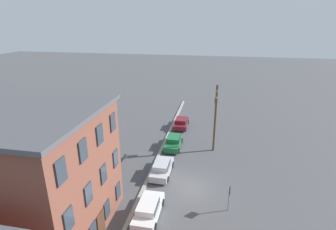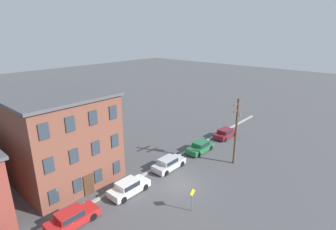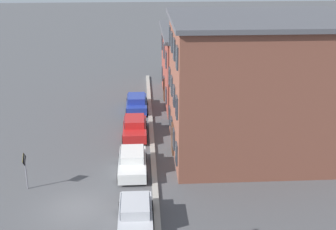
{
  "view_description": "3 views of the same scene",
  "coord_description": "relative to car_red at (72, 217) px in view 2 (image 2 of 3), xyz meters",
  "views": [
    {
      "loc": [
        -21.46,
        -1.8,
        15.38
      ],
      "look_at": [
        1.62,
        2.6,
        6.8
      ],
      "focal_mm": 28.0,
      "sensor_mm": 36.0,
      "label": 1
    },
    {
      "loc": [
        -19.26,
        -15.2,
        15.85
      ],
      "look_at": [
        1.42,
        2.98,
        7.0
      ],
      "focal_mm": 28.0,
      "sensor_mm": 36.0,
      "label": 2
    },
    {
      "loc": [
        23.64,
        3.79,
        14.37
      ],
      "look_at": [
        0.44,
        5.16,
        5.8
      ],
      "focal_mm": 50.0,
      "sensor_mm": 36.0,
      "label": 3
    }
  ],
  "objects": [
    {
      "name": "ground_plane",
      "position": [
        10.76,
        -3.18,
        -0.75
      ],
      "size": [
        200.0,
        200.0,
        0.0
      ],
      "primitive_type": "plane",
      "color": "#4C4C4F"
    },
    {
      "name": "car_maroon",
      "position": [
        25.84,
        -0.05,
        0.0
      ],
      "size": [
        4.4,
        1.92,
        1.43
      ],
      "color": "maroon",
      "rests_on": "ground_plane"
    },
    {
      "name": "kerb_strip",
      "position": [
        10.76,
        1.32,
        -0.67
      ],
      "size": [
        56.0,
        0.36,
        0.16
      ],
      "primitive_type": "cube",
      "color": "#9E998E",
      "rests_on": "ground_plane"
    },
    {
      "name": "car_silver",
      "position": [
        12.69,
        0.14,
        0.0
      ],
      "size": [
        4.4,
        1.92,
        1.43
      ],
      "color": "#B7B7BC",
      "rests_on": "ground_plane"
    },
    {
      "name": "caution_sign",
      "position": [
        8.22,
        -6.61,
        0.88
      ],
      "size": [
        0.91,
        0.08,
        2.46
      ],
      "color": "slate",
      "rests_on": "ground_plane"
    },
    {
      "name": "car_green",
      "position": [
        19.11,
        -0.02,
        0.0
      ],
      "size": [
        4.4,
        1.92,
        1.43
      ],
      "color": "#1E6638",
      "rests_on": "ground_plane"
    },
    {
      "name": "utility_pole",
      "position": [
        19.19,
        -5.06,
        3.96
      ],
      "size": [
        2.4,
        0.44,
        8.36
      ],
      "color": "brown",
      "rests_on": "ground_plane"
    },
    {
      "name": "car_red",
      "position": [
        0.0,
        0.0,
        0.0
      ],
      "size": [
        4.4,
        1.92,
        1.43
      ],
      "color": "#B21E1E",
      "rests_on": "ground_plane"
    },
    {
      "name": "car_white",
      "position": [
        6.22,
        -0.11,
        0.0
      ],
      "size": [
        4.4,
        1.92,
        1.43
      ],
      "color": "silver",
      "rests_on": "ground_plane"
    },
    {
      "name": "apartment_midblock",
      "position": [
        3.46,
        8.78,
        4.16
      ],
      "size": [
        9.99,
        12.45,
        9.79
      ],
      "color": "brown",
      "rests_on": "ground_plane"
    }
  ]
}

